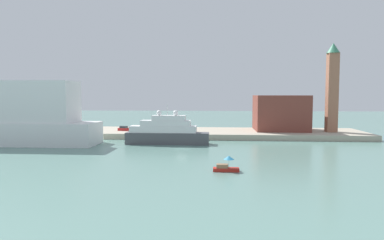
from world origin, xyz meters
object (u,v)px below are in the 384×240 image
object	(u,v)px
small_motorboat	(226,166)
harbor_building	(280,113)
large_yacht	(166,132)
person_figure	(137,130)
bell_tower	(332,85)
mooring_bollard	(197,133)
parked_car	(124,129)

from	to	relation	value
small_motorboat	harbor_building	world-z (taller)	harbor_building
large_yacht	person_figure	xyz separation A→B (m)	(-11.11, 13.49, -0.66)
large_yacht	bell_tower	world-z (taller)	bell_tower
large_yacht	person_figure	bearing A→B (deg)	129.46
person_figure	mooring_bollard	world-z (taller)	person_figure
bell_tower	harbor_building	bearing A→B (deg)	164.44
person_figure	mooring_bollard	size ratio (longest dim) A/B	2.57
large_yacht	parked_car	world-z (taller)	large_yacht
small_motorboat	bell_tower	distance (m)	62.67
harbor_building	bell_tower	size ratio (longest dim) A/B	0.60
parked_car	person_figure	xyz separation A→B (m)	(5.27, -3.98, 0.15)
harbor_building	parked_car	size ratio (longest dim) A/B	4.12
harbor_building	bell_tower	xyz separation A→B (m)	(14.92, -4.15, 8.92)
bell_tower	mooring_bollard	size ratio (longest dim) A/B	41.38
bell_tower	small_motorboat	bearing A→B (deg)	-123.95
person_figure	bell_tower	bearing A→B (deg)	4.73
harbor_building	person_figure	distance (m)	46.49
small_motorboat	bell_tower	world-z (taller)	bell_tower
bell_tower	mooring_bollard	xyz separation A→B (m)	(-41.31, -9.07, -14.28)
large_yacht	harbor_building	world-z (taller)	harbor_building
small_motorboat	harbor_building	size ratio (longest dim) A/B	0.27
large_yacht	person_figure	world-z (taller)	large_yacht
harbor_building	bell_tower	distance (m)	17.88
bell_tower	person_figure	bearing A→B (deg)	-175.27
bell_tower	person_figure	world-z (taller)	bell_tower
parked_car	mooring_bollard	size ratio (longest dim) A/B	6.02
bell_tower	mooring_bollard	distance (m)	44.64
bell_tower	person_figure	size ratio (longest dim) A/B	16.11
small_motorboat	bell_tower	xyz separation A→B (m)	(33.93, 50.41, 15.32)
bell_tower	parked_car	distance (m)	66.99
small_motorboat	parked_car	xyz separation A→B (m)	(-31.57, 49.40, 1.35)
large_yacht	bell_tower	xyz separation A→B (m)	(49.13, 18.47, 13.17)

